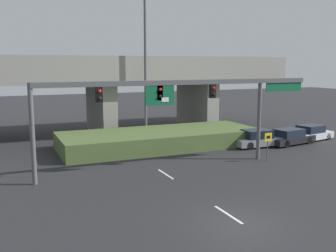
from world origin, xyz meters
name	(u,v)px	position (x,y,z in m)	size (l,w,h in m)	color
ground_plane	(240,222)	(0.00, 0.00, 0.00)	(160.00, 160.00, 0.00)	#262628
lane_markings	(145,161)	(0.00, 12.15, 0.00)	(0.14, 39.73, 0.01)	silver
signal_gantry	(179,95)	(1.43, 9.44, 4.94)	(19.71, 0.44, 5.94)	#515456
speed_limit_sign	(268,142)	(8.10, 8.59, 1.40)	(0.60, 0.11, 2.13)	#4C4C4C
highway_light_pole_near	(145,59)	(2.83, 19.66, 7.44)	(0.70, 0.36, 14.12)	#515456
overpass_bridge	(100,81)	(0.00, 25.19, 5.31)	(38.77, 9.54, 7.73)	gray
grass_embankment	(161,139)	(2.94, 16.34, 0.69)	(16.92, 6.36, 1.38)	#4C6033
parked_sedan_near_right	(258,139)	(10.58, 13.11, 0.67)	(4.49, 2.12, 1.47)	gray
parked_sedan_mid_right	(289,137)	(13.74, 12.85, 0.64)	(4.95, 2.66, 1.37)	black
parked_sedan_far_right	(311,133)	(16.88, 13.58, 0.66)	(4.58, 2.67, 1.42)	silver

